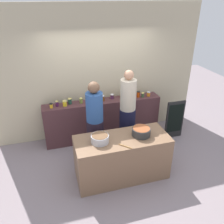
{
  "coord_description": "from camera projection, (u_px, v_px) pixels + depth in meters",
  "views": [
    {
      "loc": [
        -1.15,
        -3.57,
        3.15
      ],
      "look_at": [
        0.0,
        0.35,
        1.05
      ],
      "focal_mm": 37.39,
      "sensor_mm": 36.0,
      "label": 1
    }
  ],
  "objects": [
    {
      "name": "chalkboard_sign",
      "position": [
        175.0,
        120.0,
        5.5
      ],
      "size": [
        0.45,
        0.05,
        0.94
      ],
      "color": "black",
      "rests_on": "ground"
    },
    {
      "name": "ground",
      "position": [
        117.0,
        165.0,
        4.78
      ],
      "size": [
        12.0,
        12.0,
        0.0
      ],
      "primitive_type": "plane",
      "color": "gray"
    },
    {
      "name": "preserve_jar_13",
      "position": [
        149.0,
        94.0,
        5.5
      ],
      "size": [
        0.08,
        0.08,
        0.11
      ],
      "color": "orange",
      "rests_on": "display_shelf"
    },
    {
      "name": "preserve_jar_11",
      "position": [
        138.0,
        94.0,
        5.43
      ],
      "size": [
        0.07,
        0.07,
        0.15
      ],
      "color": "#AE390C",
      "rests_on": "display_shelf"
    },
    {
      "name": "preserve_jar_4",
      "position": [
        81.0,
        101.0,
        5.15
      ],
      "size": [
        0.07,
        0.07,
        0.12
      ],
      "color": "olive",
      "rests_on": "display_shelf"
    },
    {
      "name": "preserve_jar_12",
      "position": [
        143.0,
        95.0,
        5.45
      ],
      "size": [
        0.07,
        0.07,
        0.11
      ],
      "color": "#2F492B",
      "rests_on": "display_shelf"
    },
    {
      "name": "cook_with_tongs",
      "position": [
        95.0,
        127.0,
        4.59
      ],
      "size": [
        0.34,
        0.34,
        1.73
      ],
      "color": "black",
      "rests_on": "ground"
    },
    {
      "name": "preserve_jar_2",
      "position": [
        65.0,
        103.0,
        5.01
      ],
      "size": [
        0.09,
        0.09,
        0.12
      ],
      "color": "yellow",
      "rests_on": "display_shelf"
    },
    {
      "name": "cooking_pot_center",
      "position": [
        141.0,
        132.0,
        4.19
      ],
      "size": [
        0.34,
        0.34,
        0.15
      ],
      "color": "#2D2D2D",
      "rests_on": "prep_table"
    },
    {
      "name": "preserve_jar_7",
      "position": [
        112.0,
        96.0,
        5.36
      ],
      "size": [
        0.09,
        0.09,
        0.11
      ],
      "color": "#4D2643",
      "rests_on": "display_shelf"
    },
    {
      "name": "preserve_jar_1",
      "position": [
        57.0,
        104.0,
        5.01
      ],
      "size": [
        0.07,
        0.07,
        0.12
      ],
      "color": "#471B43",
      "rests_on": "display_shelf"
    },
    {
      "name": "wooden_spoon",
      "position": [
        125.0,
        146.0,
        3.9
      ],
      "size": [
        0.18,
        0.19,
        0.02
      ],
      "primitive_type": "cylinder",
      "rotation": [
        1.57,
        0.0,
        3.9
      ],
      "color": "#9E703D",
      "rests_on": "prep_table"
    },
    {
      "name": "prep_table",
      "position": [
        122.0,
        157.0,
        4.33
      ],
      "size": [
        1.7,
        0.7,
        0.85
      ],
      "primitive_type": "cube",
      "color": "brown",
      "rests_on": "ground"
    },
    {
      "name": "preserve_jar_5",
      "position": [
        93.0,
        100.0,
        5.16
      ],
      "size": [
        0.07,
        0.07,
        0.14
      ],
      "color": "maroon",
      "rests_on": "display_shelf"
    },
    {
      "name": "preserve_jar_8",
      "position": [
        122.0,
        96.0,
        5.42
      ],
      "size": [
        0.08,
        0.08,
        0.1
      ],
      "color": "#EEAF17",
      "rests_on": "display_shelf"
    },
    {
      "name": "preserve_jar_10",
      "position": [
        133.0,
        95.0,
        5.38
      ],
      "size": [
        0.08,
        0.08,
        0.14
      ],
      "color": "#EAA714",
      "rests_on": "display_shelf"
    },
    {
      "name": "preserve_jar_6",
      "position": [
        102.0,
        98.0,
        5.25
      ],
      "size": [
        0.09,
        0.09,
        0.13
      ],
      "color": "brown",
      "rests_on": "display_shelf"
    },
    {
      "name": "preserve_jar_9",
      "position": [
        127.0,
        95.0,
        5.45
      ],
      "size": [
        0.08,
        0.08,
        0.12
      ],
      "color": "maroon",
      "rests_on": "display_shelf"
    },
    {
      "name": "preserve_jar_3",
      "position": [
        70.0,
        101.0,
        5.1
      ],
      "size": [
        0.08,
        0.08,
        0.13
      ],
      "color": "#204535",
      "rests_on": "display_shelf"
    },
    {
      "name": "preserve_jar_0",
      "position": [
        51.0,
        106.0,
        4.94
      ],
      "size": [
        0.07,
        0.07,
        0.1
      ],
      "color": "gold",
      "rests_on": "display_shelf"
    },
    {
      "name": "storefront_wall",
      "position": [
        98.0,
        73.0,
        5.33
      ],
      "size": [
        4.8,
        0.12,
        3.0
      ],
      "primitive_type": "cube",
      "color": "#BFB28F",
      "rests_on": "ground"
    },
    {
      "name": "display_shelf",
      "position": [
        103.0,
        119.0,
        5.5
      ],
      "size": [
        2.7,
        0.36,
        0.96
      ],
      "primitive_type": "cube",
      "color": "#492A2D",
      "rests_on": "ground"
    },
    {
      "name": "cook_in_cap",
      "position": [
        127.0,
        117.0,
        4.85
      ],
      "size": [
        0.33,
        0.33,
        1.85
      ],
      "color": "black",
      "rests_on": "ground"
    },
    {
      "name": "cooking_pot_left",
      "position": [
        100.0,
        139.0,
        4.0
      ],
      "size": [
        0.31,
        0.31,
        0.14
      ],
      "color": "#B7B7BC",
      "rests_on": "prep_table"
    }
  ]
}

